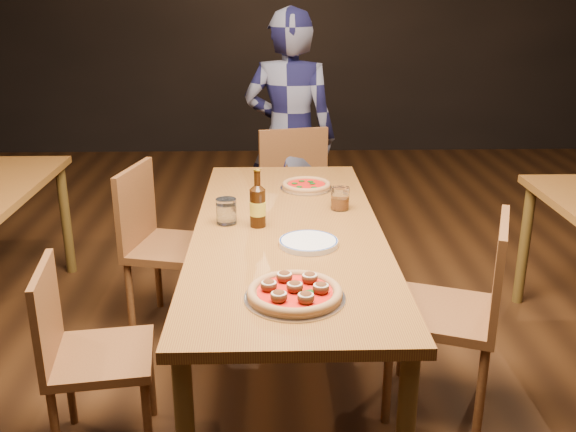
{
  "coord_description": "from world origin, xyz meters",
  "views": [
    {
      "loc": [
        -0.07,
        -2.58,
        1.71
      ],
      "look_at": [
        0.0,
        -0.05,
        0.82
      ],
      "focal_mm": 40.0,
      "sensor_mm": 36.0,
      "label": 1
    }
  ],
  "objects_px": {
    "chair_end": "(302,205)",
    "chair_main_sw": "(174,247)",
    "pizza_meatball": "(295,292)",
    "amber_glass": "(340,198)",
    "beer_bottle": "(258,207)",
    "chair_main_nw": "(101,355)",
    "chair_main_e": "(443,311)",
    "diner": "(290,138)",
    "water_glass": "(226,211)",
    "pizza_margherita": "(306,185)",
    "plate_stack": "(309,243)",
    "table_main": "(288,243)"
  },
  "relations": [
    {
      "from": "chair_main_nw",
      "to": "chair_main_sw",
      "type": "distance_m",
      "value": 0.98
    },
    {
      "from": "chair_main_nw",
      "to": "chair_main_e",
      "type": "height_order",
      "value": "chair_main_e"
    },
    {
      "from": "amber_glass",
      "to": "beer_bottle",
      "type": "bearing_deg",
      "value": -150.0
    },
    {
      "from": "chair_main_sw",
      "to": "amber_glass",
      "type": "distance_m",
      "value": 0.94
    },
    {
      "from": "chair_main_nw",
      "to": "beer_bottle",
      "type": "distance_m",
      "value": 0.87
    },
    {
      "from": "chair_main_sw",
      "to": "plate_stack",
      "type": "bearing_deg",
      "value": -125.01
    },
    {
      "from": "beer_bottle",
      "to": "chair_end",
      "type": "bearing_deg",
      "value": 77.66
    },
    {
      "from": "pizza_margherita",
      "to": "beer_bottle",
      "type": "relative_size",
      "value": 1.09
    },
    {
      "from": "pizza_meatball",
      "to": "chair_main_nw",
      "type": "bearing_deg",
      "value": 162.59
    },
    {
      "from": "table_main",
      "to": "chair_end",
      "type": "distance_m",
      "value": 1.17
    },
    {
      "from": "chair_main_e",
      "to": "amber_glass",
      "type": "xyz_separation_m",
      "value": [
        -0.39,
        0.47,
        0.34
      ]
    },
    {
      "from": "chair_main_e",
      "to": "pizza_meatball",
      "type": "distance_m",
      "value": 0.83
    },
    {
      "from": "chair_main_nw",
      "to": "table_main",
      "type": "bearing_deg",
      "value": -66.27
    },
    {
      "from": "chair_main_sw",
      "to": "pizza_margherita",
      "type": "bearing_deg",
      "value": -72.69
    },
    {
      "from": "chair_main_sw",
      "to": "diner",
      "type": "relative_size",
      "value": 0.56
    },
    {
      "from": "chair_end",
      "to": "amber_glass",
      "type": "relative_size",
      "value": 8.89
    },
    {
      "from": "pizza_margherita",
      "to": "plate_stack",
      "type": "xyz_separation_m",
      "value": [
        -0.03,
        -0.78,
        -0.01
      ]
    },
    {
      "from": "table_main",
      "to": "chair_main_sw",
      "type": "relative_size",
      "value": 2.19
    },
    {
      "from": "chair_end",
      "to": "pizza_meatball",
      "type": "bearing_deg",
      "value": -106.14
    },
    {
      "from": "chair_main_sw",
      "to": "chair_main_e",
      "type": "height_order",
      "value": "chair_main_e"
    },
    {
      "from": "water_glass",
      "to": "amber_glass",
      "type": "xyz_separation_m",
      "value": [
        0.52,
        0.18,
        -0.0
      ]
    },
    {
      "from": "amber_glass",
      "to": "diner",
      "type": "bearing_deg",
      "value": 98.94
    },
    {
      "from": "pizza_margherita",
      "to": "amber_glass",
      "type": "height_order",
      "value": "amber_glass"
    },
    {
      "from": "pizza_margherita",
      "to": "amber_glass",
      "type": "distance_m",
      "value": 0.36
    },
    {
      "from": "water_glass",
      "to": "pizza_margherita",
      "type": "bearing_deg",
      "value": 53.42
    },
    {
      "from": "beer_bottle",
      "to": "amber_glass",
      "type": "xyz_separation_m",
      "value": [
        0.38,
        0.22,
        -0.04
      ]
    },
    {
      "from": "plate_stack",
      "to": "amber_glass",
      "type": "bearing_deg",
      "value": 68.87
    },
    {
      "from": "beer_bottle",
      "to": "amber_glass",
      "type": "relative_size",
      "value": 2.33
    },
    {
      "from": "chair_main_nw",
      "to": "diner",
      "type": "height_order",
      "value": "diner"
    },
    {
      "from": "chair_main_nw",
      "to": "water_glass",
      "type": "bearing_deg",
      "value": -49.94
    },
    {
      "from": "chair_end",
      "to": "water_glass",
      "type": "xyz_separation_m",
      "value": [
        -0.38,
        -1.08,
        0.33
      ]
    },
    {
      "from": "chair_end",
      "to": "chair_main_sw",
      "type": "bearing_deg",
      "value": -150.39
    },
    {
      "from": "chair_main_nw",
      "to": "pizza_meatball",
      "type": "xyz_separation_m",
      "value": [
        0.73,
        -0.23,
        0.37
      ]
    },
    {
      "from": "chair_main_sw",
      "to": "pizza_meatball",
      "type": "relative_size",
      "value": 2.71
    },
    {
      "from": "chair_main_nw",
      "to": "chair_main_sw",
      "type": "relative_size",
      "value": 0.89
    },
    {
      "from": "chair_main_sw",
      "to": "beer_bottle",
      "type": "bearing_deg",
      "value": -125.1
    },
    {
      "from": "plate_stack",
      "to": "table_main",
      "type": "bearing_deg",
      "value": 110.61
    },
    {
      "from": "chair_main_e",
      "to": "plate_stack",
      "type": "xyz_separation_m",
      "value": [
        -0.56,
        0.02,
        0.3
      ]
    },
    {
      "from": "pizza_meatball",
      "to": "diner",
      "type": "bearing_deg",
      "value": 88.66
    },
    {
      "from": "amber_glass",
      "to": "diner",
      "type": "xyz_separation_m",
      "value": [
        -0.19,
        1.24,
        0.01
      ]
    },
    {
      "from": "chair_main_nw",
      "to": "chair_main_sw",
      "type": "xyz_separation_m",
      "value": [
        0.15,
        0.96,
        0.05
      ]
    },
    {
      "from": "table_main",
      "to": "chair_main_sw",
      "type": "bearing_deg",
      "value": 137.99
    },
    {
      "from": "chair_main_sw",
      "to": "chair_main_e",
      "type": "distance_m",
      "value": 1.42
    },
    {
      "from": "pizza_meatball",
      "to": "amber_glass",
      "type": "height_order",
      "value": "amber_glass"
    },
    {
      "from": "chair_main_e",
      "to": "table_main",
      "type": "bearing_deg",
      "value": -89.24
    },
    {
      "from": "table_main",
      "to": "chair_end",
      "type": "xyz_separation_m",
      "value": [
        0.12,
        1.15,
        -0.21
      ]
    },
    {
      "from": "chair_main_sw",
      "to": "beer_bottle",
      "type": "relative_size",
      "value": 3.7
    },
    {
      "from": "table_main",
      "to": "amber_glass",
      "type": "height_order",
      "value": "amber_glass"
    },
    {
      "from": "chair_main_sw",
      "to": "pizza_margherita",
      "type": "distance_m",
      "value": 0.76
    },
    {
      "from": "chair_main_e",
      "to": "plate_stack",
      "type": "bearing_deg",
      "value": -71.76
    }
  ]
}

